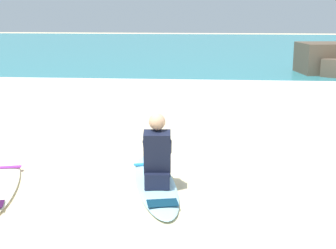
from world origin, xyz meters
The scene contains 5 objects.
ground_plane centered at (0.00, 0.00, 0.00)m, with size 80.00×80.00×0.00m, color beige.
sea centered at (0.00, 22.20, 0.05)m, with size 80.00×28.00×0.10m, color teal.
breaking_foam centered at (0.00, 8.50, 0.06)m, with size 80.00×0.90×0.11m, color white.
surfboard_main centered at (-0.14, -0.20, 0.04)m, with size 1.06×2.52×0.08m.
surfer_seated centered at (-0.09, -0.33, 0.44)m, with size 0.40×0.73×0.95m.
Camera 1 is at (0.57, -6.31, 2.31)m, focal length 52.18 mm.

